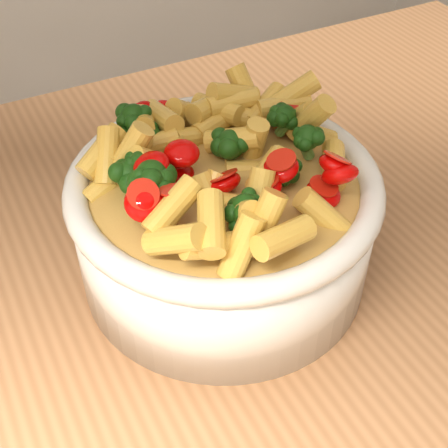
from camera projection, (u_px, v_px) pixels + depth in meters
name	position (u px, v px, depth m)	size (l,w,h in m)	color
table	(226.00, 349.00, 0.63)	(1.20, 0.80, 0.90)	#A57047
serving_bowl	(224.00, 223.00, 0.54)	(0.26, 0.26, 0.11)	silver
pasta_salad	(224.00, 157.00, 0.49)	(0.21, 0.21, 0.05)	#E9C149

